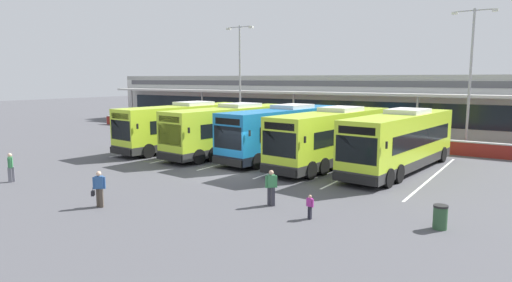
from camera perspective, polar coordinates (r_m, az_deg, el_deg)
The scene contains 21 objects.
ground_plane at distance 26.51m, azimuth -3.58°, elevation -4.19°, with size 200.00×200.00×0.00m, color #4C4C51.
terminal_building at distance 50.11m, azimuth 15.40°, elevation 4.83°, with size 70.00×13.00×6.00m.
red_barrier_wall at distance 38.79m, azimuth 9.48°, elevation 0.47°, with size 60.00×0.40×1.10m.
coach_bus_leftmost at distance 35.90m, azimuth -9.19°, elevation 1.85°, with size 3.93×12.34×3.78m.
coach_bus_left_centre at distance 33.11m, azimuth -3.14°, elevation 1.42°, with size 3.93×12.34×3.78m.
coach_bus_centre at distance 31.61m, azimuth 3.76°, elevation 1.09°, with size 3.93×12.34×3.78m.
coach_bus_right_centre at distance 29.27m, azimuth 10.02°, elevation 0.42°, with size 3.93×12.34×3.78m.
coach_bus_rightmost at distance 28.33m, azimuth 18.34°, elevation -0.13°, with size 3.93×12.34×3.78m.
bay_stripe_far_west at distance 37.76m, azimuth -10.78°, elevation -0.61°, with size 0.14×13.00×0.01m, color silver.
bay_stripe_west at distance 34.98m, azimuth -5.86°, elevation -1.20°, with size 0.14×13.00×0.01m, color silver.
bay_stripe_mid_west at distance 32.50m, azimuth -0.13°, elevation -1.87°, with size 0.14×13.00×0.01m, color silver.
bay_stripe_centre at distance 30.41m, azimuth 6.47°, elevation -2.62°, with size 0.14×13.00×0.01m, color silver.
bay_stripe_mid_east at distance 28.77m, azimuth 13.94°, elevation -3.43°, with size 0.14×13.00×0.01m, color silver.
bay_stripe_east at distance 27.69m, azimuth 22.16°, elevation -4.25°, with size 0.14×13.00×0.01m, color silver.
pedestrian_with_handbag at distance 20.63m, azimuth -19.80°, elevation -5.80°, with size 0.60×0.54×1.62m.
pedestrian_in_dark_coat at distance 27.55m, azimuth -29.36°, elevation -2.91°, with size 0.50×0.42×1.62m.
pedestrian_child at distance 18.03m, azimuth 7.05°, elevation -8.40°, with size 0.33×0.21×1.00m.
pedestrian_near_bin at distance 19.65m, azimuth 1.99°, elevation -5.95°, with size 0.46×0.43×1.62m.
lamp_post_west at distance 45.51m, azimuth -2.11°, elevation 8.93°, with size 3.24×0.28×11.00m.
lamp_post_centre at distance 38.44m, azimuth 26.20°, elevation 8.26°, with size 3.24×0.28×11.00m.
litter_bin at distance 18.16m, azimuth 22.90°, elevation -9.12°, with size 0.54×0.54×0.93m.
Camera 1 is at (15.70, -20.60, 5.66)m, focal length 30.67 mm.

